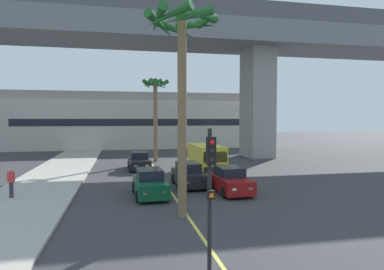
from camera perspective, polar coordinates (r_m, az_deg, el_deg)
The scene contains 13 objects.
sidewalk_left at distance 17.32m, azimuth -29.13°, elevation -12.27°, with size 4.80×80.00×0.15m, color #ADA89E.
lane_stripe_center at distance 24.57m, azimuth -4.87°, elevation -7.72°, with size 0.14×56.00×0.01m, color #DBCC4C.
bridge_overpass at distance 38.39m, azimuth -5.57°, elevation 15.96°, with size 69.34×8.00×16.81m.
pier_building_backdrop at distance 53.25m, azimuth -8.75°, elevation 2.37°, with size 39.33×8.04×8.41m.
car_queue_front at distance 20.70m, azimuth 6.44°, elevation -7.69°, with size 1.88×4.13×1.56m.
car_queue_second at distance 29.96m, azimuth -8.94°, elevation -4.47°, with size 1.95×4.16×1.56m.
car_queue_third at distance 19.78m, azimuth -7.14°, elevation -8.18°, with size 1.95×4.16×1.56m.
car_queue_fourth at distance 22.50m, azimuth -0.60°, elevation -6.83°, with size 1.87×4.12×1.56m.
delivery_van at distance 27.27m, azimuth 2.44°, elevation -3.95°, with size 2.19×5.27×2.36m.
traffic_light_median_near at distance 9.28m, azimuth 3.12°, elevation -8.11°, with size 0.24×0.37×4.20m.
palm_tree_near_median at distance 35.28m, azimuth -6.24°, elevation 6.29°, with size 2.84×2.86×8.66m.
palm_tree_mid_median at distance 15.49m, azimuth -1.67°, elevation 14.12°, with size 3.47×3.46×9.36m.
pedestrian_mid_block at distance 21.09m, azimuth -28.28°, elevation -7.04°, with size 0.34×0.22×1.62m.
Camera 1 is at (-2.95, 0.02, 4.46)m, focal length 31.51 mm.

